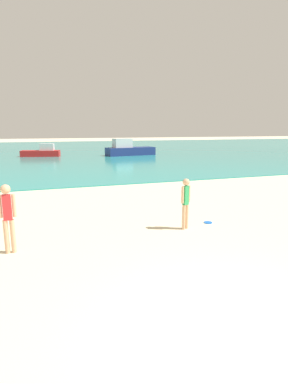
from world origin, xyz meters
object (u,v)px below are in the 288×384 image
frisbee (208,223)px  boat_far (42,152)px  person_distant (8,215)px  person_standing (186,201)px  boat_near (129,149)px

frisbee → boat_far: boat_far is taller
person_distant → boat_far: person_distant is taller
person_standing → boat_near: 26.07m
person_distant → person_standing: bearing=-176.3°
person_distant → boat_far: size_ratio=0.41×
boat_near → boat_far: boat_near is taller
person_standing → frisbee: person_standing is taller
person_standing → frisbee: 1.35m
boat_near → person_standing: bearing=-110.5°
person_standing → boat_far: bearing=76.5°
boat_near → frisbee: bearing=-108.5°
person_standing → boat_far: 27.39m
boat_far → boat_near: bearing=-177.2°
person_standing → boat_far: (-3.70, 27.13, -0.35)m
boat_near → boat_far: (-9.36, 1.68, -0.18)m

